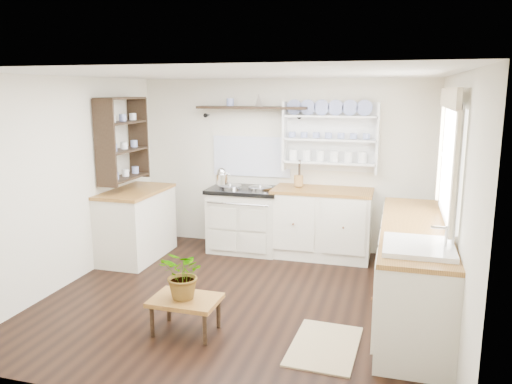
% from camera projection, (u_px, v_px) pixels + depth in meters
% --- Properties ---
extents(floor, '(4.00, 3.80, 0.01)m').
position_uv_depth(floor, '(241.00, 299.00, 5.24)').
color(floor, black).
rests_on(floor, ground).
extents(wall_back, '(4.00, 0.02, 2.30)m').
position_uv_depth(wall_back, '(283.00, 165.00, 6.80)').
color(wall_back, silver).
rests_on(wall_back, ground).
extents(wall_right, '(0.02, 3.80, 2.30)m').
position_uv_depth(wall_right, '(453.00, 204.00, 4.47)').
color(wall_right, silver).
rests_on(wall_right, ground).
extents(wall_left, '(0.02, 3.80, 2.30)m').
position_uv_depth(wall_left, '(69.00, 182.00, 5.54)').
color(wall_left, silver).
rests_on(wall_left, ground).
extents(ceiling, '(4.00, 3.80, 0.01)m').
position_uv_depth(ceiling, '(240.00, 74.00, 4.78)').
color(ceiling, white).
rests_on(ceiling, wall_back).
extents(window, '(0.08, 1.55, 1.22)m').
position_uv_depth(window, '(449.00, 155.00, 4.54)').
color(window, white).
rests_on(window, wall_right).
extents(aga_cooker, '(0.96, 0.67, 0.89)m').
position_uv_depth(aga_cooker, '(245.00, 219.00, 6.75)').
color(aga_cooker, beige).
rests_on(aga_cooker, floor).
extents(back_cabinets, '(1.27, 0.63, 0.90)m').
position_uv_depth(back_cabinets, '(322.00, 222.00, 6.49)').
color(back_cabinets, beige).
rests_on(back_cabinets, floor).
extents(right_cabinets, '(0.62, 2.43, 0.90)m').
position_uv_depth(right_cabinets, '(413.00, 269.00, 4.78)').
color(right_cabinets, beige).
rests_on(right_cabinets, floor).
extents(belfast_sink, '(0.55, 0.60, 0.45)m').
position_uv_depth(belfast_sink, '(418.00, 261.00, 4.01)').
color(belfast_sink, white).
rests_on(belfast_sink, right_cabinets).
extents(left_cabinets, '(0.62, 1.13, 0.90)m').
position_uv_depth(left_cabinets, '(137.00, 223.00, 6.45)').
color(left_cabinets, beige).
rests_on(left_cabinets, floor).
extents(plate_rack, '(1.20, 0.22, 0.90)m').
position_uv_depth(plate_rack, '(331.00, 136.00, 6.51)').
color(plate_rack, white).
rests_on(plate_rack, wall_back).
extents(high_shelf, '(1.50, 0.29, 0.16)m').
position_uv_depth(high_shelf, '(252.00, 108.00, 6.64)').
color(high_shelf, black).
rests_on(high_shelf, wall_back).
extents(left_shelving, '(0.28, 0.80, 1.05)m').
position_uv_depth(left_shelving, '(122.00, 139.00, 6.27)').
color(left_shelving, black).
rests_on(left_shelving, wall_left).
extents(kettle, '(0.17, 0.17, 0.21)m').
position_uv_depth(kettle, '(222.00, 176.00, 6.59)').
color(kettle, silver).
rests_on(kettle, aga_cooker).
extents(utensil_crock, '(0.12, 0.12, 0.14)m').
position_uv_depth(utensil_crock, '(298.00, 181.00, 6.55)').
color(utensil_crock, '#A5763C').
rests_on(utensil_crock, back_cabinets).
extents(center_table, '(0.61, 0.44, 0.33)m').
position_uv_depth(center_table, '(185.00, 303.00, 4.46)').
color(center_table, brown).
rests_on(center_table, floor).
extents(potted_plant, '(0.49, 0.45, 0.45)m').
position_uv_depth(potted_plant, '(185.00, 274.00, 4.41)').
color(potted_plant, '#3F7233').
rests_on(potted_plant, center_table).
extents(floor_rug, '(0.59, 0.87, 0.02)m').
position_uv_depth(floor_rug, '(324.00, 346.00, 4.25)').
color(floor_rug, '#8E7D53').
rests_on(floor_rug, floor).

